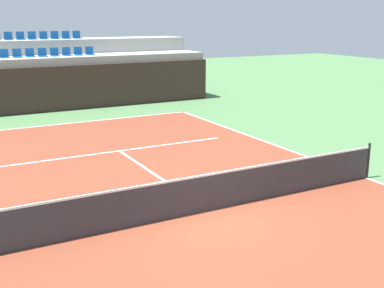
# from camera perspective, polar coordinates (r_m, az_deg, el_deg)

# --- Properties ---
(ground_plane) EXTENTS (80.00, 80.00, 0.00)m
(ground_plane) POSITION_cam_1_polar(r_m,az_deg,el_deg) (12.44, 1.97, -7.74)
(ground_plane) COLOR #477042
(court_surface) EXTENTS (11.00, 24.00, 0.01)m
(court_surface) POSITION_cam_1_polar(r_m,az_deg,el_deg) (12.43, 1.97, -7.72)
(court_surface) COLOR brown
(court_surface) RESTS_ON ground_plane
(baseline_far) EXTENTS (11.00, 0.10, 0.00)m
(baseline_far) POSITION_cam_1_polar(r_m,az_deg,el_deg) (23.12, -13.14, 2.43)
(baseline_far) COLOR white
(baseline_far) RESTS_ON court_surface
(sideline_right) EXTENTS (0.10, 24.00, 0.00)m
(sideline_right) POSITION_cam_1_polar(r_m,az_deg,el_deg) (15.74, 19.40, -3.69)
(sideline_right) COLOR white
(sideline_right) RESTS_ON court_surface
(service_line_far) EXTENTS (8.26, 0.10, 0.00)m
(service_line_far) POSITION_cam_1_polar(r_m,az_deg,el_deg) (17.96, -8.38, -0.79)
(service_line_far) COLOR white
(service_line_far) RESTS_ON court_surface
(centre_service_line) EXTENTS (0.10, 6.40, 0.00)m
(centre_service_line) POSITION_cam_1_polar(r_m,az_deg,el_deg) (15.11, -4.17, -3.63)
(centre_service_line) COLOR white
(centre_service_line) RESTS_ON court_surface
(back_wall) EXTENTS (17.21, 0.30, 2.28)m
(back_wall) POSITION_cam_1_polar(r_m,az_deg,el_deg) (26.12, -15.27, 6.18)
(back_wall) COLOR #33231E
(back_wall) RESTS_ON ground_plane
(stands_tier_lower) EXTENTS (17.21, 2.40, 2.67)m
(stands_tier_lower) POSITION_cam_1_polar(r_m,az_deg,el_deg) (27.40, -15.96, 6.92)
(stands_tier_lower) COLOR #9E9E99
(stands_tier_lower) RESTS_ON ground_plane
(stands_tier_upper) EXTENTS (17.21, 2.40, 3.45)m
(stands_tier_upper) POSITION_cam_1_polar(r_m,az_deg,el_deg) (29.69, -17.05, 8.15)
(stands_tier_upper) COLOR #9E9E99
(stands_tier_upper) RESTS_ON ground_plane
(seating_row_lower) EXTENTS (4.87, 0.44, 0.44)m
(seating_row_lower) POSITION_cam_1_polar(r_m,az_deg,el_deg) (27.35, -16.22, 9.97)
(seating_row_lower) COLOR #145193
(seating_row_lower) RESTS_ON stands_tier_lower
(seating_row_upper) EXTENTS (4.87, 0.44, 0.44)m
(seating_row_upper) POSITION_cam_1_polar(r_m,az_deg,el_deg) (29.65, -17.36, 11.71)
(seating_row_upper) COLOR #145193
(seating_row_upper) RESTS_ON stands_tier_upper
(tennis_net) EXTENTS (11.08, 0.08, 1.07)m
(tennis_net) POSITION_cam_1_polar(r_m,az_deg,el_deg) (12.25, 1.99, -5.54)
(tennis_net) COLOR black
(tennis_net) RESTS_ON court_surface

